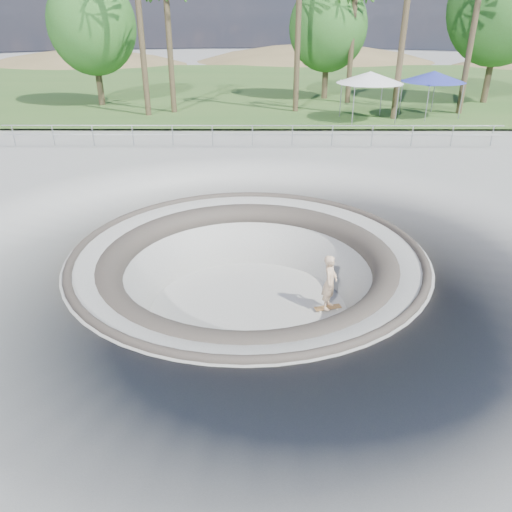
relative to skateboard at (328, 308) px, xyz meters
name	(u,v)px	position (x,y,z in m)	size (l,w,h in m)	color
ground	(248,252)	(-2.43, 0.11, 1.83)	(180.00, 180.00, 0.00)	#ACABA6
skate_bowl	(248,306)	(-2.43, 0.11, 0.00)	(14.00, 14.00, 4.10)	#ACABA6
grass_strip	(255,85)	(-2.43, 34.11, 2.05)	(180.00, 36.00, 0.12)	#355E25
distant_hills	(283,118)	(1.35, 57.28, -5.19)	(103.20, 45.00, 28.60)	brown
safety_railing	(252,135)	(-2.43, 12.11, 2.52)	(25.00, 0.06, 1.03)	#94979C
skateboard	(328,308)	(0.00, 0.00, 0.00)	(0.86, 0.44, 0.09)	olive
skater	(330,282)	(0.00, 0.00, 0.89)	(0.63, 0.42, 1.74)	#DCB68E
canopy_white	(370,78)	(4.47, 18.11, 4.57)	(5.52, 5.52, 2.81)	#94979C
canopy_blue	(434,77)	(8.58, 19.23, 4.50)	(5.01, 5.01, 2.73)	#94979C
bushy_tree_left	(92,26)	(-13.23, 23.55, 7.22)	(5.83, 5.30, 8.41)	brown
bushy_tree_mid	(328,28)	(2.88, 26.47, 7.02)	(5.61, 5.10, 8.10)	brown
bushy_tree_right	(502,6)	(14.27, 24.67, 8.41)	(7.15, 6.50, 10.31)	brown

